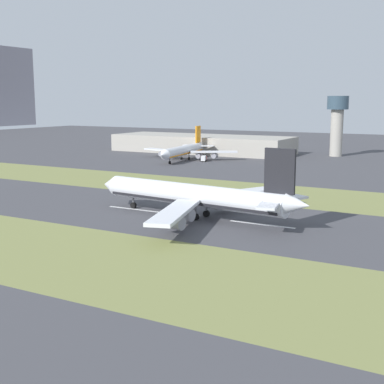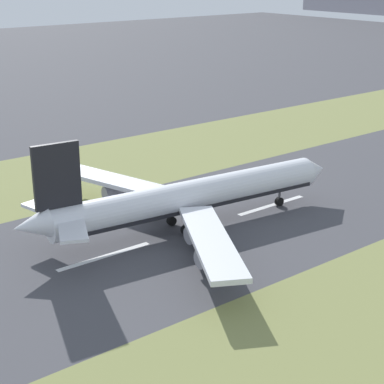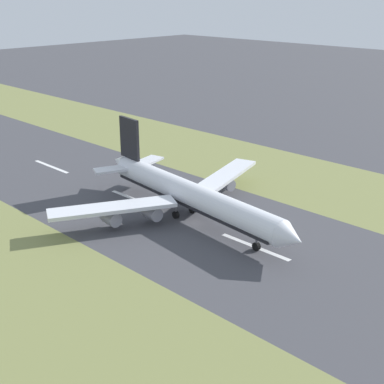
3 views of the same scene
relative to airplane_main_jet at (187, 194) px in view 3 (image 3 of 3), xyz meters
name	(u,v)px [view 3 (image 3 of 3)]	position (x,y,z in m)	size (l,w,h in m)	color
ground_plane	(194,223)	(1.41, 3.69, -6.02)	(800.00, 800.00, 0.00)	#424247
grass_median_west	(300,178)	(-43.59, 3.69, -6.02)	(40.00, 600.00, 0.01)	olive
grass_median_east	(21,296)	(46.41, 3.69, -6.02)	(40.00, 600.00, 0.01)	olive
centreline_dash_near	(51,167)	(1.41, -58.11, -6.01)	(1.20, 18.00, 0.01)	silver
centreline_dash_mid	(134,199)	(1.41, -18.11, -6.01)	(1.20, 18.00, 0.01)	silver
centreline_dash_far	(255,247)	(1.41, 21.89, -6.01)	(1.20, 18.00, 0.01)	silver
airplane_main_jet	(187,194)	(0.00, 0.00, 0.00)	(63.77, 67.20, 20.20)	silver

